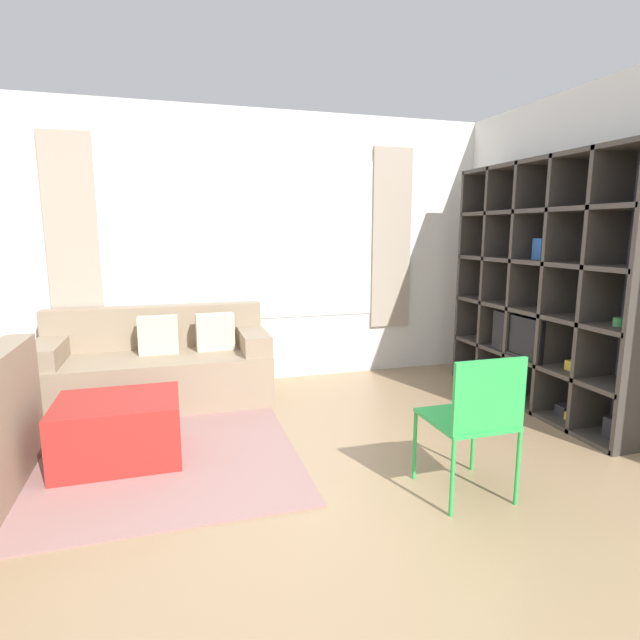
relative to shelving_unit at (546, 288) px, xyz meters
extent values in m
plane|color=#9E7F5B|center=(-2.36, -1.49, -1.05)|extent=(16.00, 16.00, 0.00)
cube|color=white|center=(-2.36, 1.51, 0.30)|extent=(6.27, 0.07, 2.70)
cube|color=white|center=(-2.36, 1.47, 0.40)|extent=(2.79, 0.01, 1.60)
cube|color=#B2A38E|center=(-3.93, 1.46, 0.40)|extent=(0.44, 0.03, 1.90)
cube|color=#B2A38E|center=(-0.80, 1.46, 0.40)|extent=(0.44, 0.03, 1.90)
cube|color=white|center=(0.21, -0.01, 0.30)|extent=(0.07, 4.17, 2.70)
cube|color=gray|center=(-3.63, 0.05, -1.04)|extent=(2.65, 2.23, 0.01)
cube|color=#515660|center=(0.17, 0.00, 0.01)|extent=(0.02, 2.03, 2.13)
cube|color=#3D3833|center=(-0.03, -0.61, 0.01)|extent=(0.41, 0.04, 2.13)
cube|color=#3D3833|center=(-0.03, -0.20, 0.01)|extent=(0.41, 0.04, 2.13)
cube|color=#3D3833|center=(-0.03, 0.21, 0.01)|extent=(0.41, 0.04, 2.13)
cube|color=#3D3833|center=(-0.03, 0.61, 0.01)|extent=(0.41, 0.04, 2.13)
cube|color=#3D3833|center=(-0.03, 1.02, 0.01)|extent=(0.41, 0.04, 2.13)
cube|color=#3D3833|center=(-0.03, 0.00, -1.03)|extent=(0.41, 2.03, 0.04)
cube|color=#3D3833|center=(-0.03, 0.00, -0.62)|extent=(0.41, 2.03, 0.04)
cube|color=#3D3833|center=(-0.03, 0.00, -0.20)|extent=(0.41, 2.03, 0.04)
cube|color=#3D3833|center=(-0.03, 0.00, 0.23)|extent=(0.41, 2.03, 0.04)
cube|color=#3D3833|center=(-0.03, 0.00, 0.65)|extent=(0.41, 2.03, 0.04)
cube|color=#3D3833|center=(-0.03, 0.00, 1.06)|extent=(0.41, 2.03, 0.04)
cube|color=black|center=(-0.19, 0.09, -0.43)|extent=(0.04, 0.65, 0.36)
cube|color=black|center=(-0.17, 0.09, -0.59)|extent=(0.10, 0.24, 0.03)
cube|color=gold|center=(-0.05, -0.44, -0.57)|extent=(0.10, 0.10, 0.08)
cube|color=red|center=(-0.05, -0.03, 0.30)|extent=(0.07, 0.07, 0.11)
cylinder|color=#388947|center=(-0.05, -0.80, -0.15)|extent=(0.09, 0.09, 0.06)
cube|color=#232328|center=(-0.05, -0.82, -0.94)|extent=(0.08, 0.08, 0.16)
cube|color=gold|center=(-0.05, -0.44, -0.98)|extent=(0.10, 0.10, 0.06)
cube|color=#232328|center=(-0.05, -0.37, -0.97)|extent=(0.10, 0.10, 0.10)
cube|color=#2856A8|center=(-0.05, 0.03, 0.33)|extent=(0.11, 0.11, 0.18)
cube|color=gray|center=(-3.25, 1.00, -0.82)|extent=(1.95, 0.83, 0.45)
cube|color=gray|center=(-3.25, 1.33, -0.40)|extent=(1.95, 0.18, 0.39)
cube|color=gray|center=(-4.10, 1.00, -0.51)|extent=(0.24, 0.77, 0.18)
cube|color=gray|center=(-2.39, 1.00, -0.51)|extent=(0.24, 0.77, 0.18)
cube|color=beige|center=(-3.22, 1.05, -0.43)|extent=(0.34, 0.13, 0.34)
cube|color=beige|center=(-2.72, 1.05, -0.43)|extent=(0.35, 0.14, 0.34)
cube|color=#A82823|center=(-3.47, -0.10, -0.83)|extent=(0.79, 0.63, 0.43)
cylinder|color=green|center=(-1.27, -0.91, -0.83)|extent=(0.02, 0.02, 0.44)
cylinder|color=green|center=(-1.68, -0.91, -0.83)|extent=(0.02, 0.02, 0.44)
cylinder|color=green|center=(-1.27, -1.34, -0.83)|extent=(0.02, 0.02, 0.44)
cylinder|color=green|center=(-1.68, -1.34, -0.83)|extent=(0.02, 0.02, 0.44)
cube|color=green|center=(-1.48, -1.13, -0.60)|extent=(0.44, 0.46, 0.02)
cube|color=green|center=(-1.48, -1.34, -0.39)|extent=(0.44, 0.02, 0.40)
camera|label=1|loc=(-3.08, -3.53, 0.49)|focal=28.00mm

